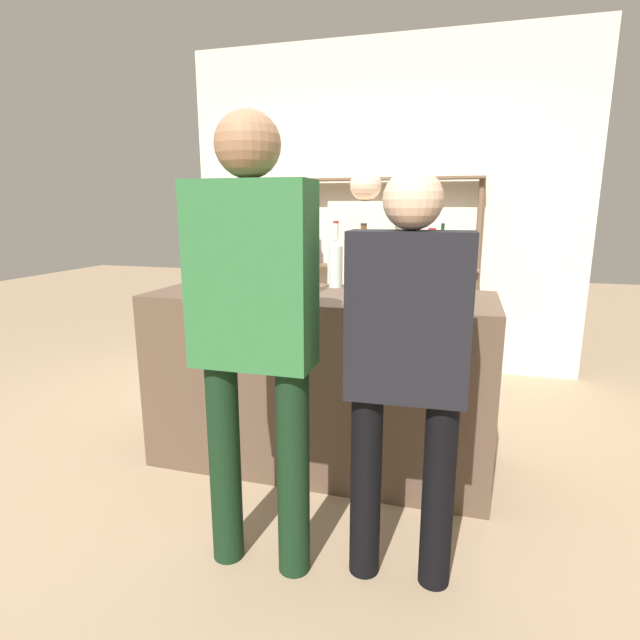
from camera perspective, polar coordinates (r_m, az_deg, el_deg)
ground_plane at (r=3.00m, az=0.00°, el=-15.54°), size 16.00×16.00×0.00m
bar_counter at (r=2.80m, az=0.00°, el=-6.78°), size 1.84×0.70×0.97m
back_wall at (r=4.54m, az=6.94°, el=12.42°), size 3.44×0.12×2.80m
back_shelf at (r=4.38m, az=6.61°, el=8.40°), size 1.73×0.18×1.66m
counter_bottle_0 at (r=2.51m, az=12.47°, el=5.37°), size 0.09×0.09×0.35m
counter_bottle_1 at (r=2.65m, az=-1.47°, el=5.85°), size 0.08×0.08×0.35m
counter_bottle_2 at (r=2.88m, az=1.81°, el=6.65°), size 0.08×0.08×0.38m
counter_bottle_3 at (r=2.78m, az=4.94°, el=6.33°), size 0.09×0.09×0.37m
counter_bottle_4 at (r=2.85m, az=-11.28°, el=5.88°), size 0.08×0.08×0.32m
wine_glass at (r=2.93m, az=-1.80°, el=6.28°), size 0.08×0.08×0.16m
ice_bucket at (r=2.66m, az=-8.79°, el=4.94°), size 0.24×0.24×0.19m
cork_jar at (r=2.87m, az=-6.76°, el=4.97°), size 0.13×0.13×0.14m
customer_right at (r=1.80m, az=9.88°, el=-4.06°), size 0.43×0.21×1.55m
server_behind_counter at (r=3.63m, az=5.06°, el=5.72°), size 0.50×0.27×1.68m
customer_center at (r=1.84m, az=-7.56°, el=0.32°), size 0.45×0.23×1.74m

